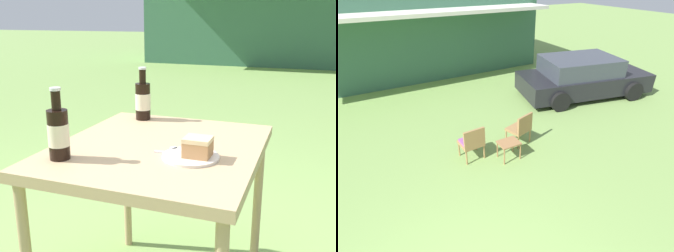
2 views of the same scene
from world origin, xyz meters
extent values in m
cube|color=tan|center=(0.00, 0.00, 0.72)|extent=(0.77, 0.87, 0.04)
cylinder|color=tan|center=(-0.34, 0.39, 0.35)|extent=(0.04, 0.04, 0.70)
cylinder|color=tan|center=(0.34, 0.39, 0.35)|extent=(0.04, 0.04, 0.70)
cylinder|color=silver|center=(0.16, -0.10, 0.75)|extent=(0.20, 0.20, 0.01)
cube|color=#AD7A4C|center=(0.18, -0.10, 0.78)|extent=(0.09, 0.08, 0.05)
cube|color=#DBBC89|center=(0.18, -0.10, 0.81)|extent=(0.09, 0.09, 0.02)
cylinder|color=black|center=(-0.22, 0.34, 0.83)|extent=(0.07, 0.07, 0.17)
cylinder|color=black|center=(-0.22, 0.34, 0.95)|extent=(0.03, 0.03, 0.07)
cylinder|color=silver|center=(-0.22, 0.34, 0.99)|extent=(0.04, 0.04, 0.01)
cylinder|color=beige|center=(-0.22, 0.34, 0.83)|extent=(0.07, 0.07, 0.08)
cylinder|color=black|center=(-0.27, -0.26, 0.83)|extent=(0.07, 0.07, 0.17)
cylinder|color=black|center=(-0.27, -0.26, 0.95)|extent=(0.03, 0.03, 0.07)
cylinder|color=silver|center=(-0.27, -0.26, 0.99)|extent=(0.04, 0.04, 0.01)
cylinder|color=beige|center=(-0.27, -0.26, 0.83)|extent=(0.07, 0.07, 0.08)
cube|color=silver|center=(0.11, -0.08, 0.74)|extent=(0.19, 0.02, 0.01)
cylinder|color=silver|center=(0.07, -0.04, 0.75)|extent=(0.03, 0.03, 0.01)
camera|label=1|loc=(0.53, -1.34, 1.22)|focal=42.00mm
camera|label=2|loc=(-0.23, -1.16, 3.63)|focal=28.00mm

